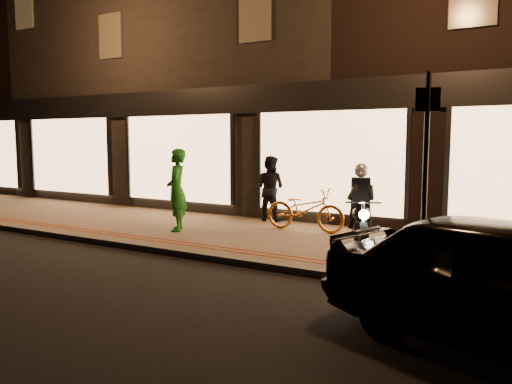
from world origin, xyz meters
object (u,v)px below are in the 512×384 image
sign_post (426,163)px  person_green (177,190)px  motorcycle (361,217)px  bicycle_gold (305,209)px

sign_post → person_green: bearing=170.6°
motorcycle → person_green: bearing=159.5°
motorcycle → person_green: person_green is taller
sign_post → person_green: size_ratio=1.65×
motorcycle → bicycle_gold: motorcycle is taller
motorcycle → sign_post: sign_post is taller
sign_post → bicycle_gold: 3.97m
motorcycle → person_green: size_ratio=1.01×
motorcycle → person_green: 4.17m
bicycle_gold → person_green: (-2.46, -1.39, 0.42)m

